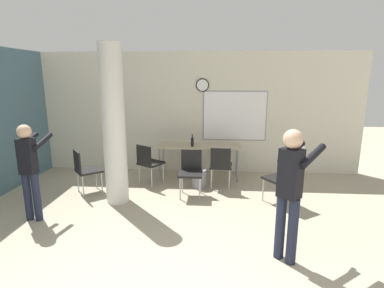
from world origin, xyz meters
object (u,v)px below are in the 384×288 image
Objects in this scene: bottle_on_table at (192,142)px; chair_near_pillar at (85,168)px; chair_table_front at (191,170)px; chair_table_left at (149,161)px; folding_table at (199,147)px; chair_table_right at (221,164)px; person_watching_back at (29,165)px; chair_mid_room at (281,177)px; person_playing_side at (291,186)px.

bottle_on_table is 2.27m from chair_near_pillar.
bottle_on_table is 0.30× the size of chair_table_front.
folding_table is at bearing 27.03° from chair_table_left.
chair_table_right is 1.00× the size of chair_near_pillar.
person_watching_back is at bearing -151.71° from chair_table_right.
person_playing_side reaches higher than chair_mid_room.
chair_table_left is (-0.93, 0.51, 0.00)m from chair_table_front.
chair_near_pillar is at bearing 150.45° from person_playing_side.
chair_table_front is 0.56× the size of person_watching_back.
person_watching_back is at bearing -131.06° from chair_table_left.
chair_table_right and chair_table_front have the same top height.
chair_table_right is 0.56× the size of person_watching_back.
chair_near_pillar is at bearing -152.44° from chair_table_left.
bottle_on_table is (-0.14, -0.11, 0.15)m from folding_table.
chair_table_right is 1.00× the size of chair_mid_room.
chair_near_pillar is at bearing -177.91° from chair_table_front.
chair_table_front is at bearing 2.09° from chair_near_pillar.
folding_table is 2.10× the size of chair_table_left.
chair_table_left is 3.42m from person_playing_side.
chair_near_pillar is at bearing -169.44° from chair_table_right.
chair_table_left is at bearing 132.21° from person_playing_side.
chair_table_left is at bearing 48.94° from person_watching_back.
bottle_on_table reaches higher than chair_table_left.
folding_table is 0.24m from bottle_on_table.
chair_table_right and chair_table_left have the same top height.
folding_table is 2.10× the size of chair_table_right.
chair_table_left is 0.56× the size of person_watching_back.
chair_near_pillar is 1.26m from chair_table_left.
chair_table_right is at bearing 10.56° from chair_near_pillar.
chair_table_right reaches higher than folding_table.
person_playing_side reaches higher than folding_table.
person_playing_side reaches higher than chair_table_right.
person_watching_back reaches higher than chair_table_left.
chair_mid_room is 1.79m from person_playing_side.
person_watching_back is (-2.37, -2.12, 0.06)m from bottle_on_table.
bottle_on_table is 3.24m from person_playing_side.
bottle_on_table is 3.18m from person_watching_back.
chair_mid_room is 0.52× the size of person_playing_side.
folding_table is 2.10× the size of chair_mid_room.
person_watching_back reaches higher than folding_table.
chair_table_right is 2.67m from chair_near_pillar.
chair_mid_room reaches higher than folding_table.
person_watching_back is at bearing 167.92° from person_playing_side.
person_playing_side is at bearing -99.51° from chair_mid_room.
chair_table_left is (-1.51, 0.10, 0.00)m from chair_table_right.
folding_table is 3.37m from person_watching_back.
folding_table is 1.10× the size of person_playing_side.
chair_table_right is at bearing 107.71° from person_playing_side.
chair_table_left is at bearing 151.24° from chair_table_front.
person_watching_back is (-1.49, -1.71, 0.40)m from chair_table_left.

